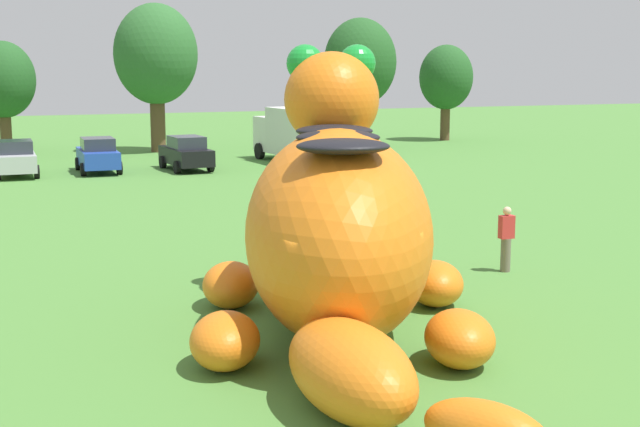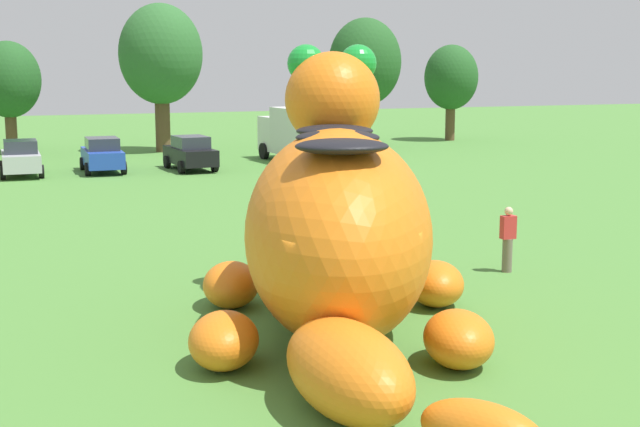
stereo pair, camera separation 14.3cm
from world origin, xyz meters
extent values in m
plane|color=#4C8438|center=(0.00, 0.00, 0.00)|extent=(160.00, 160.00, 0.00)
ellipsoid|color=orange|center=(0.68, 1.48, 2.05)|extent=(5.82, 8.08, 4.10)
ellipsoid|color=orange|center=(1.68, 4.42, 4.54)|extent=(2.82, 2.96, 2.17)
sphere|color=green|center=(1.22, 4.92, 5.36)|extent=(0.87, 0.87, 0.87)
sphere|color=green|center=(2.35, 4.53, 5.36)|extent=(0.87, 0.87, 0.87)
ellipsoid|color=black|center=(1.21, 3.04, 3.94)|extent=(1.98, 1.77, 0.27)
ellipsoid|color=black|center=(0.68, 1.48, 3.94)|extent=(1.98, 1.77, 0.27)
ellipsoid|color=black|center=(0.08, -0.24, 3.94)|extent=(1.98, 1.77, 0.27)
ellipsoid|color=orange|center=(-0.83, 4.12, 0.50)|extent=(1.76, 2.07, 1.00)
ellipsoid|color=orange|center=(3.48, 2.64, 0.50)|extent=(1.76, 2.07, 1.00)
ellipsoid|color=orange|center=(-1.96, 0.27, 0.50)|extent=(1.76, 2.07, 1.00)
ellipsoid|color=orange|center=(2.01, -1.10, 0.50)|extent=(1.76, 2.07, 1.00)
ellipsoid|color=orange|center=(-0.68, -2.49, 0.72)|extent=(1.71, 3.31, 1.44)
cube|color=#B7BABF|center=(-4.51, 29.92, 0.72)|extent=(1.71, 4.11, 0.80)
cube|color=#2D333D|center=(-4.51, 29.77, 1.42)|extent=(1.50, 1.97, 0.60)
cylinder|color=black|center=(-3.65, 31.19, 0.32)|extent=(0.24, 0.64, 0.64)
cylinder|color=black|center=(-3.66, 28.64, 0.32)|extent=(0.24, 0.64, 0.64)
cube|color=#2347B7|center=(-0.69, 30.06, 0.72)|extent=(1.70, 4.10, 0.80)
cube|color=#2D333D|center=(-0.69, 29.91, 1.42)|extent=(1.50, 1.97, 0.60)
cylinder|color=black|center=(-1.54, 31.33, 0.32)|extent=(0.24, 0.64, 0.64)
cylinder|color=black|center=(0.16, 31.33, 0.32)|extent=(0.24, 0.64, 0.64)
cylinder|color=black|center=(-1.54, 28.79, 0.32)|extent=(0.24, 0.64, 0.64)
cylinder|color=black|center=(0.16, 28.79, 0.32)|extent=(0.24, 0.64, 0.64)
cube|color=black|center=(3.57, 29.46, 0.72)|extent=(2.07, 4.24, 0.80)
cube|color=#2D333D|center=(3.59, 29.31, 1.42)|extent=(1.67, 2.10, 0.60)
cylinder|color=black|center=(2.61, 30.65, 0.32)|extent=(0.30, 0.66, 0.64)
cylinder|color=black|center=(4.30, 30.80, 0.32)|extent=(0.30, 0.66, 0.64)
cylinder|color=black|center=(2.84, 28.11, 0.32)|extent=(0.30, 0.66, 0.64)
cylinder|color=black|center=(4.54, 28.27, 0.32)|extent=(0.30, 0.66, 0.64)
cube|color=silver|center=(9.50, 33.20, 1.40)|extent=(2.21, 2.03, 1.90)
cube|color=silver|center=(9.90, 30.03, 1.70)|extent=(2.66, 4.83, 2.50)
cylinder|color=black|center=(8.51, 33.08, 0.45)|extent=(0.39, 0.93, 0.90)
cylinder|color=black|center=(10.49, 33.33, 0.45)|extent=(0.39, 0.93, 0.90)
cylinder|color=black|center=(9.06, 28.30, 0.45)|extent=(0.39, 0.93, 0.90)
cylinder|color=black|center=(11.14, 28.56, 0.45)|extent=(0.39, 0.93, 0.90)
cylinder|color=brown|center=(-4.69, 40.82, 1.16)|extent=(0.66, 0.66, 2.32)
ellipsoid|color=#235623|center=(-4.69, 40.82, 4.37)|extent=(3.72, 3.72, 4.46)
cylinder|color=brown|center=(3.95, 39.14, 1.55)|extent=(0.89, 0.89, 3.11)
ellipsoid|color=#2D662D|center=(3.95, 39.14, 5.84)|extent=(4.97, 4.97, 5.97)
cylinder|color=brown|center=(16.57, 37.72, 1.43)|extent=(0.82, 0.82, 2.86)
ellipsoid|color=#235623|center=(16.57, 37.72, 5.37)|extent=(4.57, 4.57, 5.49)
cylinder|color=brown|center=(24.06, 40.21, 1.15)|extent=(0.66, 0.66, 2.31)
ellipsoid|color=#235623|center=(24.06, 40.21, 4.33)|extent=(3.69, 3.69, 4.43)
cylinder|color=#726656|center=(6.73, 4.88, 0.44)|extent=(0.26, 0.26, 0.88)
cube|color=red|center=(6.73, 4.88, 1.18)|extent=(0.38, 0.22, 0.60)
sphere|color=beige|center=(6.73, 4.88, 1.60)|extent=(0.22, 0.22, 0.22)
cylinder|color=black|center=(2.76, 7.17, 0.44)|extent=(0.26, 0.26, 0.88)
cube|color=#338C4C|center=(2.76, 7.17, 1.18)|extent=(0.38, 0.22, 0.60)
sphere|color=brown|center=(2.76, 7.17, 1.60)|extent=(0.22, 0.22, 0.22)
cylinder|color=#726656|center=(7.28, 16.01, 0.44)|extent=(0.26, 0.26, 0.88)
cube|color=gold|center=(7.28, 16.01, 1.18)|extent=(0.38, 0.22, 0.60)
sphere|color=beige|center=(7.28, 16.01, 1.60)|extent=(0.22, 0.22, 0.22)
cylinder|color=#726656|center=(8.45, 21.30, 0.44)|extent=(0.26, 0.26, 0.88)
cube|color=white|center=(8.45, 21.30, 1.18)|extent=(0.38, 0.22, 0.60)
sphere|color=brown|center=(8.45, 21.30, 1.60)|extent=(0.22, 0.22, 0.22)
camera|label=1|loc=(-5.69, -14.54, 5.39)|focal=49.87mm
camera|label=2|loc=(-5.56, -14.59, 5.39)|focal=49.87mm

